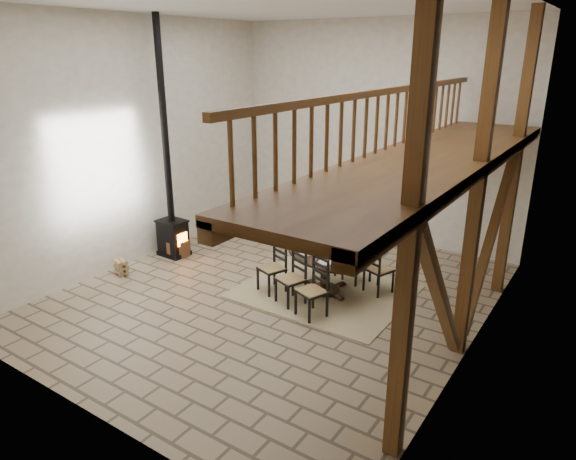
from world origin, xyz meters
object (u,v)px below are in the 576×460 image
Objects in this scene: wood_stove at (171,206)px; dining_table at (325,273)px; log_stack at (121,267)px; log_basket at (178,246)px.

dining_table is at bearing 5.41° from wood_stove.
log_basket is at bearing 82.50° from log_stack.
dining_table is 0.49× the size of wood_stove.
wood_stove reaches higher than log_stack.
log_stack is (-0.18, -1.40, -0.04)m from log_basket.
wood_stove is at bearing -155.84° from dining_table.
wood_stove is (-3.72, -0.24, 0.74)m from dining_table.
wood_stove is 14.23× the size of log_stack.
log_basket is (0.07, 0.05, -0.93)m from wood_stove.
dining_table reaches higher than log_basket.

